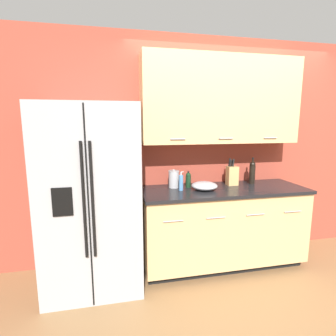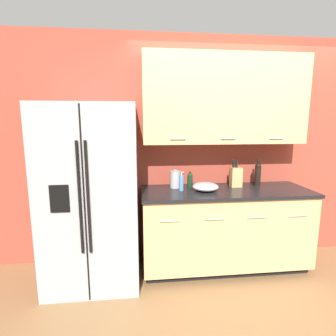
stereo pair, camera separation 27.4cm
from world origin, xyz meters
name	(u,v)px [view 2 (the right image)]	position (x,y,z in m)	size (l,w,h in m)	color
ground_plane	(273,311)	(0.00, 0.00, 0.00)	(14.00, 14.00, 0.00)	olive
wall_back	(232,137)	(-0.06, 1.04, 1.47)	(10.00, 0.39, 2.60)	#993D2D
counter_unit	(224,228)	(-0.21, 0.75, 0.46)	(1.84, 0.64, 0.91)	black
refrigerator	(92,196)	(-1.62, 0.68, 0.90)	(0.91, 0.78, 1.81)	#9E9EA0
knife_block	(236,177)	(-0.06, 0.86, 1.03)	(0.12, 0.10, 0.32)	tan
wine_bottle	(258,174)	(0.21, 0.88, 1.05)	(0.07, 0.07, 0.31)	black
soap_dispenser	(181,183)	(-0.70, 0.75, 1.00)	(0.05, 0.05, 0.20)	#4C7FB2
oil_bottle	(190,180)	(-0.59, 0.87, 1.00)	(0.06, 0.06, 0.18)	black
steel_canister	(175,179)	(-0.75, 0.89, 1.01)	(0.12, 0.12, 0.21)	#A3A3A5
mixing_bowl	(205,187)	(-0.45, 0.72, 0.96)	(0.28, 0.28, 0.09)	#A3A3A5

